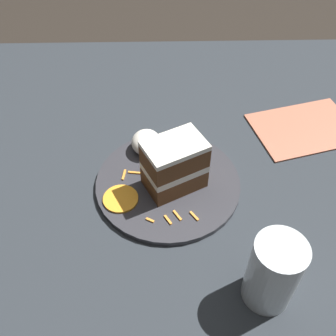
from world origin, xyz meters
TOP-DOWN VIEW (x-y plane):
  - ground_plane at (0.00, 0.00)m, footprint 6.00×6.00m
  - dining_table at (0.00, 0.00)m, footprint 1.19×1.06m
  - plate at (-0.05, -0.03)m, footprint 0.28×0.28m
  - cake_slice at (-0.05, -0.02)m, footprint 0.11×0.13m
  - cream_dollop at (-0.14, -0.07)m, footprint 0.07×0.06m
  - orange_garnish at (-0.01, -0.11)m, footprint 0.06×0.06m
  - carrot_shreds_scatter at (-0.04, -0.04)m, footprint 0.19×0.14m
  - drinking_glass at (0.17, 0.12)m, footprint 0.07×0.07m
  - menu_card at (-0.21, 0.28)m, footprint 0.21×0.25m

SIDE VIEW (x-z plane):
  - ground_plane at x=0.00m, z-range 0.00..0.00m
  - dining_table at x=0.00m, z-range 0.00..0.02m
  - menu_card at x=-0.21m, z-range 0.02..0.02m
  - plate at x=-0.05m, z-range 0.02..0.03m
  - carrot_shreds_scatter at x=-0.04m, z-range 0.03..0.04m
  - orange_garnish at x=-0.01m, z-range 0.03..0.04m
  - cream_dollop at x=-0.14m, z-range 0.03..0.07m
  - drinking_glass at x=0.17m, z-range 0.01..0.14m
  - cake_slice at x=-0.05m, z-range 0.03..0.14m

